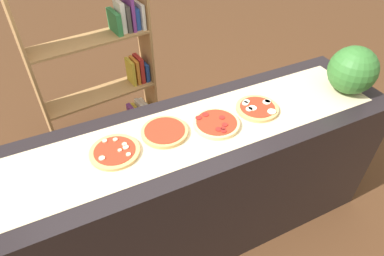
% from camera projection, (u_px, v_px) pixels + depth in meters
% --- Properties ---
extents(ground_plane, '(12.00, 12.00, 0.00)m').
position_uv_depth(ground_plane, '(192.00, 228.00, 2.36)').
color(ground_plane, '#4C2D19').
extents(counter, '(2.40, 0.65, 0.93)m').
position_uv_depth(counter, '(192.00, 187.00, 2.06)').
color(counter, black).
rests_on(counter, ground_plane).
extents(parchment_paper, '(2.17, 0.44, 0.00)m').
position_uv_depth(parchment_paper, '(192.00, 131.00, 1.75)').
color(parchment_paper, beige).
rests_on(parchment_paper, counter).
extents(pizza_mushroom_0, '(0.25, 0.25, 0.03)m').
position_uv_depth(pizza_mushroom_0, '(115.00, 151.00, 1.62)').
color(pizza_mushroom_0, tan).
rests_on(pizza_mushroom_0, parchment_paper).
extents(pizza_plain_1, '(0.25, 0.25, 0.02)m').
position_uv_depth(pizza_plain_1, '(165.00, 132.00, 1.73)').
color(pizza_plain_1, tan).
rests_on(pizza_plain_1, parchment_paper).
extents(pizza_pepperoni_2, '(0.25, 0.25, 0.03)m').
position_uv_depth(pizza_pepperoni_2, '(216.00, 123.00, 1.78)').
color(pizza_pepperoni_2, '#E5C17F').
rests_on(pizza_pepperoni_2, parchment_paper).
extents(pizza_mozzarella_3, '(0.24, 0.24, 0.03)m').
position_uv_depth(pizza_mozzarella_3, '(258.00, 109.00, 1.88)').
color(pizza_mozzarella_3, tan).
rests_on(pizza_mozzarella_3, parchment_paper).
extents(watermelon, '(0.29, 0.29, 0.29)m').
position_uv_depth(watermelon, '(353.00, 70.00, 1.95)').
color(watermelon, '#2D6628').
rests_on(watermelon, counter).
extents(bookshelf, '(0.95, 0.36, 1.47)m').
position_uv_depth(bookshelf, '(110.00, 70.00, 2.69)').
color(bookshelf, '#A87A47').
rests_on(bookshelf, ground_plane).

